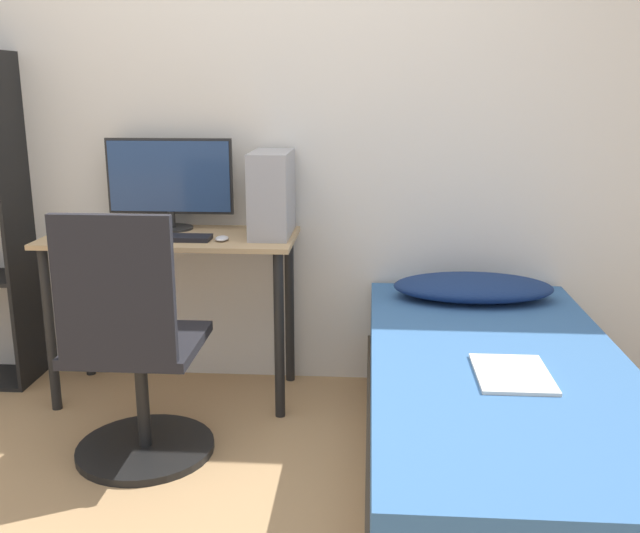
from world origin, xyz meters
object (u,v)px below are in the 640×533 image
at_px(office_chair, 135,368).
at_px(monitor, 170,181).
at_px(keyboard, 162,238).
at_px(pc_tower, 272,194).
at_px(bed, 496,425).

xyz_separation_m(office_chair, monitor, (-0.04, 0.76, 0.61)).
xyz_separation_m(keyboard, pc_tower, (0.47, 0.15, 0.18)).
relative_size(office_chair, pc_tower, 2.69).
xyz_separation_m(office_chair, keyboard, (-0.03, 0.52, 0.39)).
bearing_deg(pc_tower, office_chair, -123.64).
distance_m(keyboard, pc_tower, 0.52).
relative_size(keyboard, pc_tower, 1.16).
height_order(monitor, keyboard, monitor).
bearing_deg(office_chair, keyboard, 92.80).
bearing_deg(keyboard, pc_tower, 17.33).
height_order(office_chair, monitor, monitor).
bearing_deg(office_chair, pc_tower, 56.36).
bearing_deg(bed, monitor, 148.08).
distance_m(monitor, pc_tower, 0.50).
xyz_separation_m(bed, pc_tower, (-0.90, 0.77, 0.71)).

